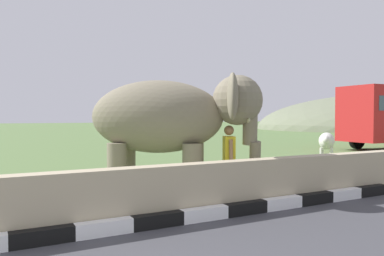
% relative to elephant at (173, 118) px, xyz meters
% --- Properties ---
extents(striped_curb, '(16.20, 0.20, 0.24)m').
position_rel_elephant_xyz_m(striped_curb, '(-3.58, -2.22, -1.70)').
color(striped_curb, white).
rests_on(striped_curb, ground_plane).
extents(barrier_parapet, '(28.00, 0.36, 1.00)m').
position_rel_elephant_xyz_m(barrier_parapet, '(-1.23, -1.92, -1.32)').
color(barrier_parapet, tan).
rests_on(barrier_parapet, ground_plane).
extents(elephant, '(3.95, 3.52, 2.82)m').
position_rel_elephant_xyz_m(elephant, '(0.00, 0.00, 0.00)').
color(elephant, '#79705B').
rests_on(elephant, ground_plane).
extents(person_handler, '(0.38, 0.64, 1.66)m').
position_rel_elephant_xyz_m(person_handler, '(1.15, -0.63, -0.90)').
color(person_handler, navy).
rests_on(person_handler, ground_plane).
extents(cow_near, '(1.70, 1.56, 1.23)m').
position_rel_elephant_xyz_m(cow_near, '(7.90, 2.61, -0.95)').
color(cow_near, beige).
rests_on(cow_near, ground_plane).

